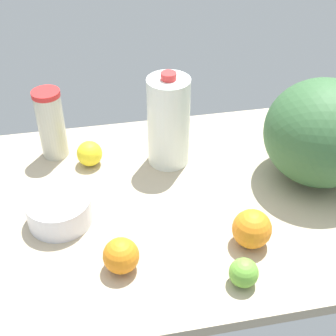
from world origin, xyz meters
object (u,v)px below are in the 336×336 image
lime_near_front (244,273)px  milk_jug (169,122)px  tumbler_cup (51,124)px  lemon_beside_bowl (90,154)px  orange_loose (252,229)px  mixing_bowl (59,210)px  orange_by_jug (121,256)px  watermelon (322,133)px

lime_near_front → milk_jug: bearing=98.9°
milk_jug → tumbler_cup: milk_jug is taller
lemon_beside_bowl → orange_loose: 50.38cm
lime_near_front → mixing_bowl: bearing=144.9°
orange_by_jug → lime_near_front: (24.47, -8.73, -0.81)cm
lemon_beside_bowl → orange_by_jug: bearing=-83.5°
tumbler_cup → lemon_beside_bowl: tumbler_cup is taller
mixing_bowl → orange_loose: 45.37cm
milk_jug → lemon_beside_bowl: (-21.80, 2.26, -9.19)cm
milk_jug → tumbler_cup: (-31.25, 8.95, -2.55)cm
lemon_beside_bowl → lime_near_front: 55.67cm
mixing_bowl → tumbler_cup: bearing=92.1°
milk_jug → orange_loose: bearing=-70.5°
milk_jug → tumbler_cup: size_ratio=1.33×
milk_jug → orange_loose: size_ratio=3.01×
mixing_bowl → orange_by_jug: size_ratio=1.96×
orange_by_jug → lemon_beside_bowl: orange_by_jug is taller
mixing_bowl → tumbler_cup: 28.88cm
mixing_bowl → orange_loose: size_ratio=1.72×
tumbler_cup → lemon_beside_bowl: bearing=-35.3°
mixing_bowl → watermelon: (67.33, 4.92, 10.38)cm
tumbler_cup → lime_near_front: size_ratio=3.24×
watermelon → lemon_beside_bowl: (-58.90, 16.43, -10.19)cm
tumbler_cup → lemon_beside_bowl: (9.45, -6.69, -6.64)cm
orange_by_jug → lemon_beside_bowl: 39.11cm
milk_jug → watermelon: watermelon is taller
milk_jug → lime_near_front: size_ratio=4.31×
orange_loose → lime_near_front: 11.85cm
mixing_bowl → lime_near_front: mixing_bowl is taller
milk_jug → lime_near_front: 46.87cm
watermelon → mixing_bowl: bearing=-175.8°
lemon_beside_bowl → milk_jug: bearing=-5.9°
tumbler_cup → watermelon: bearing=-18.7°
tumbler_cup → lime_near_front: bearing=-54.8°
orange_by_jug → tumbler_cup: bearing=106.9°
orange_by_jug → lemon_beside_bowl: bearing=96.5°
orange_by_jug → orange_loose: orange_loose is taller
orange_loose → lime_near_front: (-5.24, -10.54, -1.36)cm
lime_near_front → orange_loose: bearing=63.5°
lemon_beside_bowl → orange_loose: size_ratio=0.79×
orange_by_jug → milk_jug: bearing=64.6°
tumbler_cup → orange_by_jug: bearing=-73.1°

